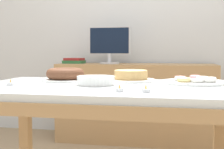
% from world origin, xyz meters
% --- Properties ---
extents(wall_back, '(8.00, 0.10, 2.60)m').
position_xyz_m(wall_back, '(0.00, 1.76, 1.30)').
color(wall_back, silver).
rests_on(wall_back, ground).
extents(dining_table, '(1.46, 0.87, 0.74)m').
position_xyz_m(dining_table, '(0.00, 0.00, 0.64)').
color(dining_table, silver).
rests_on(dining_table, ground).
extents(sideboard, '(1.58, 0.44, 0.79)m').
position_xyz_m(sideboard, '(0.00, 1.46, 0.40)').
color(sideboard, tan).
rests_on(sideboard, ground).
extents(computer_monitor, '(0.42, 0.20, 0.38)m').
position_xyz_m(computer_monitor, '(-0.27, 1.46, 0.98)').
color(computer_monitor, silver).
rests_on(computer_monitor, sideboard).
extents(book_stack, '(0.21, 0.18, 0.06)m').
position_xyz_m(book_stack, '(-0.65, 1.46, 0.82)').
color(book_stack, '#2D6638').
rests_on(book_stack, sideboard).
extents(cake_chocolate_round, '(0.31, 0.31, 0.07)m').
position_xyz_m(cake_chocolate_round, '(0.11, 0.26, 0.77)').
color(cake_chocolate_round, white).
rests_on(cake_chocolate_round, dining_table).
extents(cake_golden_bundt, '(0.29, 0.29, 0.08)m').
position_xyz_m(cake_golden_bundt, '(-0.30, 0.20, 0.77)').
color(cake_golden_bundt, white).
rests_on(cake_golden_bundt, dining_table).
extents(pastry_platter, '(0.38, 0.38, 0.04)m').
position_xyz_m(pastry_platter, '(0.49, 0.20, 0.75)').
color(pastry_platter, white).
rests_on(pastry_platter, dining_table).
extents(plate_stack, '(0.21, 0.21, 0.05)m').
position_xyz_m(plate_stack, '(-0.05, 0.00, 0.76)').
color(plate_stack, white).
rests_on(plate_stack, dining_table).
extents(tealight_near_cakes, '(0.04, 0.04, 0.04)m').
position_xyz_m(tealight_near_cakes, '(0.12, -0.26, 0.75)').
color(tealight_near_cakes, silver).
rests_on(tealight_near_cakes, dining_table).
extents(tealight_right_edge, '(0.04, 0.04, 0.04)m').
position_xyz_m(tealight_right_edge, '(-0.51, -0.10, 0.75)').
color(tealight_right_edge, silver).
rests_on(tealight_right_edge, dining_table).
extents(tealight_left_edge, '(0.04, 0.04, 0.04)m').
position_xyz_m(tealight_left_edge, '(0.25, -0.25, 0.75)').
color(tealight_left_edge, silver).
rests_on(tealight_left_edge, dining_table).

